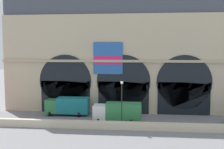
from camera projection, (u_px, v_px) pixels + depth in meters
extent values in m
plane|color=slate|center=(122.00, 121.00, 41.43)|extent=(200.00, 200.00, 0.00)
cube|color=beige|center=(120.00, 126.00, 36.89)|extent=(90.00, 0.70, 1.16)
cube|color=#BCAD8C|center=(124.00, 63.00, 48.19)|extent=(44.39, 5.38, 17.67)
cube|color=#424751|center=(125.00, 3.00, 47.40)|extent=(44.39, 4.78, 4.68)
cube|color=black|center=(66.00, 97.00, 47.06)|extent=(9.04, 0.20, 5.76)
cylinder|color=black|center=(65.00, 81.00, 46.78)|extent=(9.51, 0.20, 9.51)
cube|color=black|center=(123.00, 98.00, 46.05)|extent=(9.04, 0.20, 5.76)
cylinder|color=black|center=(123.00, 82.00, 45.77)|extent=(9.51, 0.20, 9.51)
cube|color=black|center=(184.00, 99.00, 45.05)|extent=(9.04, 0.20, 5.76)
cylinder|color=black|center=(184.00, 82.00, 44.77)|extent=(9.51, 0.20, 9.51)
cube|color=#2659A5|center=(108.00, 58.00, 45.51)|extent=(5.19, 0.12, 5.64)
cube|color=#DB1E66|center=(108.00, 60.00, 45.47)|extent=(4.99, 0.04, 1.46)
cube|color=tan|center=(123.00, 61.00, 45.32)|extent=(44.39, 0.50, 0.44)
cube|color=#2D7A42|center=(52.00, 106.00, 45.15)|extent=(2.00, 2.30, 2.30)
cube|color=#19727A|center=(73.00, 105.00, 44.77)|extent=(5.50, 2.30, 2.70)
cylinder|color=black|center=(50.00, 114.00, 44.25)|extent=(0.28, 0.84, 0.84)
cylinder|color=black|center=(54.00, 111.00, 46.30)|extent=(0.28, 0.84, 0.84)
cylinder|color=black|center=(79.00, 115.00, 43.76)|extent=(0.28, 0.84, 0.84)
cylinder|color=black|center=(82.00, 112.00, 45.81)|extent=(0.28, 0.84, 0.84)
cube|color=white|center=(100.00, 112.00, 40.74)|extent=(2.00, 2.30, 2.30)
cube|color=#2D7A42|center=(124.00, 111.00, 40.37)|extent=(5.50, 2.30, 2.70)
cylinder|color=black|center=(98.00, 121.00, 39.84)|extent=(0.28, 0.84, 0.84)
cylinder|color=black|center=(100.00, 118.00, 41.89)|extent=(0.28, 0.84, 0.84)
cylinder|color=black|center=(131.00, 122.00, 39.35)|extent=(0.28, 0.84, 0.84)
cylinder|color=black|center=(132.00, 118.00, 41.40)|extent=(0.28, 0.84, 0.84)
cylinder|color=black|center=(122.00, 106.00, 37.40)|extent=(0.16, 0.16, 6.50)
sphere|color=#F2EDCC|center=(122.00, 83.00, 37.07)|extent=(0.44, 0.44, 0.44)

